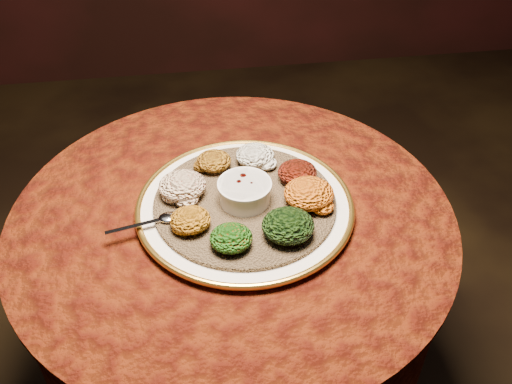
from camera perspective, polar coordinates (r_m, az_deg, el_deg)
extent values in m
cylinder|color=black|center=(1.52, -2.02, -13.07)|extent=(0.12, 0.12, 0.68)
cylinder|color=black|center=(1.25, -2.40, -3.24)|extent=(0.80, 0.80, 0.04)
cylinder|color=#461505|center=(1.36, -2.23, -7.67)|extent=(0.93, 0.93, 0.34)
cylinder|color=#461505|center=(1.23, -2.43, -2.33)|extent=(0.96, 0.96, 0.01)
cylinder|color=white|center=(1.23, -1.12, -1.52)|extent=(0.59, 0.59, 0.02)
torus|color=gold|center=(1.22, -1.12, -1.28)|extent=(0.47, 0.47, 0.01)
cylinder|color=olive|center=(1.22, -1.12, -1.03)|extent=(0.40, 0.40, 0.01)
cylinder|color=silver|center=(1.20, -1.14, 0.00)|extent=(0.11, 0.11, 0.05)
cylinder|color=silver|center=(1.19, -1.15, 0.78)|extent=(0.11, 0.11, 0.01)
cylinder|color=#621604|center=(1.19, -1.15, 0.52)|extent=(0.09, 0.09, 0.01)
ellipsoid|color=silver|center=(1.18, -8.68, -2.51)|extent=(0.04, 0.03, 0.01)
cube|color=silver|center=(1.18, -11.97, -3.34)|extent=(0.12, 0.04, 0.00)
ellipsoid|color=white|center=(1.31, -0.13, 3.70)|extent=(0.09, 0.08, 0.04)
ellipsoid|color=black|center=(1.26, 4.15, 1.98)|extent=(0.09, 0.08, 0.04)
ellipsoid|color=#B87B0F|center=(1.20, 5.31, -0.15)|extent=(0.11, 0.10, 0.05)
ellipsoid|color=black|center=(1.12, 3.22, -3.37)|extent=(0.11, 0.10, 0.05)
ellipsoid|color=#AF2D0B|center=(1.11, -2.51, -4.62)|extent=(0.08, 0.08, 0.04)
ellipsoid|color=#B1660F|center=(1.15, -6.59, -2.78)|extent=(0.08, 0.08, 0.04)
ellipsoid|color=maroon|center=(1.23, -7.38, 0.64)|extent=(0.10, 0.10, 0.05)
ellipsoid|color=#905D11|center=(1.30, -4.25, 3.11)|extent=(0.08, 0.08, 0.04)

